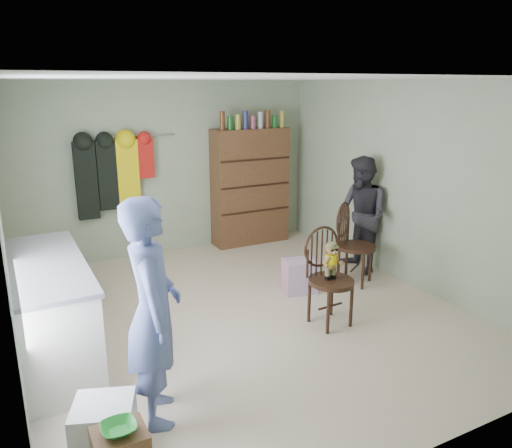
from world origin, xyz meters
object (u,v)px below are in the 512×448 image
counter (51,311)px  chair_front (328,270)px  chair_far (351,240)px  dresser (250,186)px

counter → chair_front: size_ratio=1.80×
chair_far → counter: bearing=149.9°
counter → chair_far: 3.56m
counter → chair_far: bearing=3.2°
chair_front → counter: bearing=164.2°
counter → dresser: dresser is taller
counter → dresser: (3.20, 2.30, 0.45)m
chair_front → dresser: size_ratio=0.50×
dresser → chair_far: bearing=-80.4°
chair_front → chair_far: bearing=37.0°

